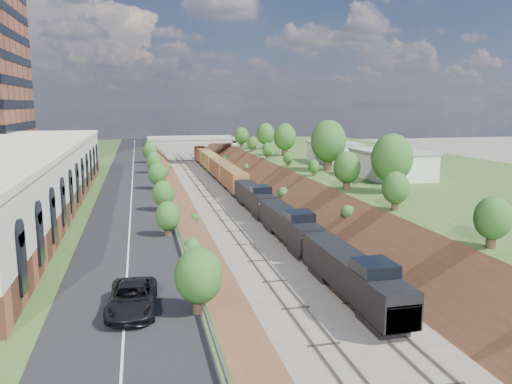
% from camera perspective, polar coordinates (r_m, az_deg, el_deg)
% --- Properties ---
extents(platform_left, '(44.00, 180.00, 5.00)m').
position_cam_1_polar(platform_left, '(80.98, -26.32, -0.81)').
color(platform_left, '#344F20').
rests_on(platform_left, ground).
extents(platform_right, '(44.00, 180.00, 5.00)m').
position_cam_1_polar(platform_right, '(91.98, 17.94, 0.93)').
color(platform_right, '#344F20').
rests_on(platform_right, ground).
extents(embankment_left, '(10.00, 180.00, 10.00)m').
position_cam_1_polar(embankment_left, '(79.37, -10.53, -1.97)').
color(embankment_left, brown).
rests_on(embankment_left, ground).
extents(embankment_right, '(10.00, 180.00, 10.00)m').
position_cam_1_polar(embankment_right, '(83.27, 4.77, -1.27)').
color(embankment_right, brown).
rests_on(embankment_right, ground).
extents(rail_left_track, '(1.58, 180.00, 0.18)m').
position_cam_1_polar(rail_left_track, '(80.15, -4.52, -1.65)').
color(rail_left_track, gray).
rests_on(rail_left_track, ground).
extents(rail_right_track, '(1.58, 180.00, 0.18)m').
position_cam_1_polar(rail_right_track, '(81.08, -0.89, -1.48)').
color(rail_right_track, gray).
rests_on(rail_right_track, ground).
extents(road, '(8.00, 180.00, 0.10)m').
position_cam_1_polar(road, '(78.42, -13.93, 1.51)').
color(road, black).
rests_on(road, platform_left).
extents(guardrail, '(0.10, 171.00, 0.70)m').
position_cam_1_polar(guardrail, '(78.21, -10.94, 1.97)').
color(guardrail, '#99999E').
rests_on(guardrail, platform_left).
extents(commercial_building, '(14.30, 62.30, 7.00)m').
position_cam_1_polar(commercial_building, '(57.77, -26.74, 1.24)').
color(commercial_building, brown).
rests_on(commercial_building, platform_left).
extents(overpass, '(24.50, 8.30, 7.40)m').
position_cam_1_polar(overpass, '(140.81, -7.39, 5.31)').
color(overpass, gray).
rests_on(overpass, ground).
extents(white_building_near, '(9.00, 12.00, 4.00)m').
position_cam_1_polar(white_building_near, '(79.81, 15.22, 3.01)').
color(white_building_near, silver).
rests_on(white_building_near, platform_right).
extents(white_building_far, '(8.00, 10.00, 3.60)m').
position_cam_1_polar(white_building_far, '(99.41, 8.93, 4.44)').
color(white_building_far, silver).
rests_on(white_building_far, platform_right).
extents(tree_right_large, '(5.25, 5.25, 7.61)m').
position_cam_1_polar(tree_right_large, '(65.98, 15.28, 3.69)').
color(tree_right_large, '#473323').
rests_on(tree_right_large, platform_right).
extents(tree_left_crest, '(2.45, 2.45, 3.55)m').
position_cam_1_polar(tree_left_crest, '(38.81, -9.05, -3.82)').
color(tree_left_crest, '#473323').
rests_on(tree_left_crest, platform_left).
extents(freight_train, '(2.87, 115.98, 4.55)m').
position_cam_1_polar(freight_train, '(91.32, -2.38, 1.32)').
color(freight_train, black).
rests_on(freight_train, ground).
extents(suv, '(2.90, 5.64, 1.52)m').
position_cam_1_polar(suv, '(28.46, -13.99, -11.67)').
color(suv, black).
rests_on(suv, road).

